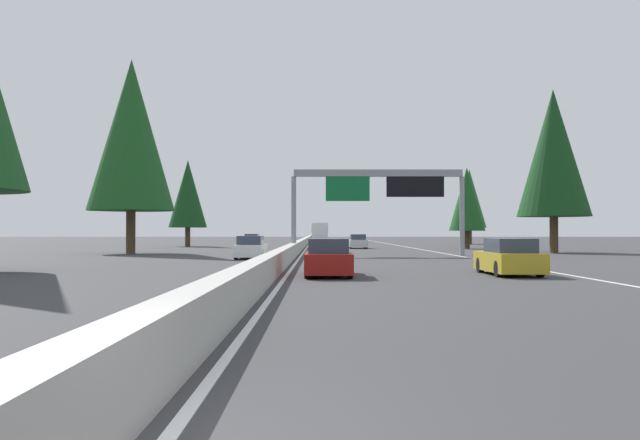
{
  "coord_description": "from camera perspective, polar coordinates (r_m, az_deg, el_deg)",
  "views": [
    {
      "loc": [
        -5.03,
        -1.51,
        1.74
      ],
      "look_at": [
        55.69,
        -1.65,
        2.82
      ],
      "focal_mm": 36.88,
      "sensor_mm": 36.0,
      "label": 1
    }
  ],
  "objects": [
    {
      "name": "conifer_left_near",
      "position": [
        54.85,
        -16.06,
        7.1
      ],
      "size": [
        6.84,
        6.84,
        15.54
      ],
      "color": "#4C3823",
      "rests_on": "ground"
    },
    {
      "name": "median_barrier",
      "position": [
        85.06,
        -1.35,
        -1.89
      ],
      "size": [
        180.0,
        0.56,
        0.9
      ],
      "primitive_type": "cube",
      "color": "#ADAAA3",
      "rests_on": "ground"
    },
    {
      "name": "shoulder_stripe_median",
      "position": [
        75.06,
        -1.1,
        -2.34
      ],
      "size": [
        160.0,
        0.16,
        0.01
      ],
      "primitive_type": "cube",
      "color": "silver",
      "rests_on": "ground"
    },
    {
      "name": "sedan_distant_b",
      "position": [
        27.5,
        16.07,
        -3.18
      ],
      "size": [
        4.4,
        1.8,
        1.47
      ],
      "color": "#AD931E",
      "rests_on": "ground"
    },
    {
      "name": "sign_gantry_overhead",
      "position": [
        48.23,
        5.26,
        2.85
      ],
      "size": [
        0.5,
        12.68,
        6.27
      ],
      "color": "gray",
      "rests_on": "ground"
    },
    {
      "name": "ground_plane",
      "position": [
        65.07,
        -1.47,
        -2.55
      ],
      "size": [
        320.0,
        320.0,
        0.0
      ],
      "primitive_type": "plane",
      "color": "#38383A"
    },
    {
      "name": "conifer_right_mid",
      "position": [
        68.83,
        12.63,
        1.77
      ],
      "size": [
        3.67,
        3.67,
        8.34
      ],
      "color": "#4C3823",
      "rests_on": "ground"
    },
    {
      "name": "bus_near_center",
      "position": [
        107.37,
        -0.03,
        -1.03
      ],
      "size": [
        11.5,
        2.55,
        3.1
      ],
      "color": "white",
      "rests_on": "ground"
    },
    {
      "name": "conifer_right_near",
      "position": [
        58.26,
        19.59,
        5.5
      ],
      "size": [
        6.0,
        6.0,
        13.64
      ],
      "color": "#4C3823",
      "rests_on": "ground"
    },
    {
      "name": "conifer_left_mid",
      "position": [
        78.83,
        -11.4,
        2.23
      ],
      "size": [
        4.48,
        4.48,
        10.19
      ],
      "color": "#4C3823",
      "rests_on": "ground"
    },
    {
      "name": "sedan_far_right",
      "position": [
        68.47,
        3.29,
        -1.9
      ],
      "size": [
        4.4,
        1.8,
        1.47
      ],
      "color": "silver",
      "rests_on": "ground"
    },
    {
      "name": "minivan_mid_right",
      "position": [
        132.74,
        -0.04,
        -1.36
      ],
      "size": [
        5.0,
        1.95,
        1.69
      ],
      "color": "black",
      "rests_on": "ground"
    },
    {
      "name": "conifer_right_far",
      "position": [
        94.04,
        12.84,
        1.82
      ],
      "size": [
        4.6,
        4.6,
        10.47
      ],
      "color": "#4C3823",
      "rests_on": "ground"
    },
    {
      "name": "oncoming_near",
      "position": [
        42.47,
        -6.02,
        -2.44
      ],
      "size": [
        4.4,
        1.8,
        1.47
      ],
      "rotation": [
        0.0,
        0.0,
        3.14
      ],
      "color": "white",
      "rests_on": "ground"
    },
    {
      "name": "shoulder_stripe_right",
      "position": [
        75.72,
        7.47,
        -2.32
      ],
      "size": [
        160.0,
        0.16,
        0.01
      ],
      "primitive_type": "cube",
      "color": "silver",
      "rests_on": "ground"
    },
    {
      "name": "sedan_mid_center",
      "position": [
        25.79,
        0.71,
        -3.37
      ],
      "size": [
        4.4,
        1.8,
        1.47
      ],
      "color": "maroon",
      "rests_on": "ground"
    },
    {
      "name": "oncoming_far",
      "position": [
        80.24,
        -5.92,
        -1.77
      ],
      "size": [
        4.4,
        1.8,
        1.47
      ],
      "rotation": [
        0.0,
        0.0,
        3.14
      ],
      "color": "silver",
      "rests_on": "ground"
    }
  ]
}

